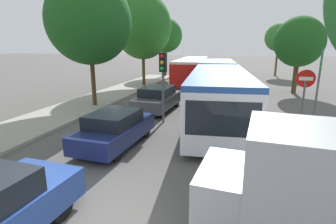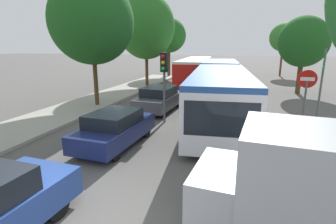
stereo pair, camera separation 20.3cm
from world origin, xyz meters
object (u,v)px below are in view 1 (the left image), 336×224
at_px(queued_car_graphite, 158,99).
at_px(no_entry_sign, 304,94).
at_px(articulated_bus, 218,83).
at_px(tree_right_mid, 299,42).
at_px(city_bus_rear, 192,69).
at_px(queued_car_navy, 115,129).
at_px(tree_right_far, 279,38).
at_px(traffic_light, 163,72).
at_px(tree_left_mid, 89,21).
at_px(direction_sign_post, 320,70).
at_px(tree_left_far, 141,28).
at_px(tree_left_distant, 164,36).

xyz_separation_m(queued_car_graphite, no_entry_sign, (7.01, -3.06, 1.16)).
bearing_deg(articulated_bus, tree_right_mid, 133.92).
height_order(city_bus_rear, tree_right_mid, tree_right_mid).
distance_m(queued_car_navy, tree_right_far, 28.68).
height_order(traffic_light, tree_left_mid, tree_left_mid).
bearing_deg(traffic_light, queued_car_navy, -9.15).
distance_m(articulated_bus, city_bus_rear, 10.77).
bearing_deg(direction_sign_post, tree_left_mid, 15.23).
bearing_deg(traffic_light, articulated_bus, 156.27).
bearing_deg(queued_car_navy, tree_left_far, 19.70).
height_order(traffic_light, tree_right_mid, tree_right_mid).
xyz_separation_m(queued_car_graphite, tree_left_distant, (-4.30, 16.69, 4.02)).
bearing_deg(no_entry_sign, city_bus_rear, -154.88).
bearing_deg(tree_left_far, direction_sign_post, -33.90).
xyz_separation_m(queued_car_graphite, tree_left_far, (-4.04, 8.37, 4.47)).
relative_size(city_bus_rear, tree_left_far, 1.40).
bearing_deg(tree_left_distant, city_bus_rear, -47.38).
bearing_deg(direction_sign_post, articulated_bus, -5.88).
height_order(city_bus_rear, traffic_light, traffic_light).
xyz_separation_m(traffic_light, tree_left_far, (-5.01, 10.63, 2.69)).
relative_size(tree_left_mid, tree_right_mid, 1.28).
relative_size(queued_car_navy, traffic_light, 1.17).
height_order(articulated_bus, no_entry_sign, no_entry_sign).
bearing_deg(city_bus_rear, tree_left_mid, 158.70).
height_order(city_bus_rear, tree_left_distant, tree_left_distant).
bearing_deg(traffic_light, direction_sign_post, 112.52).
xyz_separation_m(queued_car_navy, direction_sign_post, (8.22, 5.83, 1.89)).
xyz_separation_m(queued_car_graphite, traffic_light, (0.97, -2.26, 1.78)).
xyz_separation_m(traffic_light, tree_left_mid, (-5.02, 2.11, 2.59)).
bearing_deg(tree_left_distant, direction_sign_post, -52.82).
distance_m(queued_car_navy, direction_sign_post, 10.25).
distance_m(queued_car_graphite, tree_right_mid, 12.65).
bearing_deg(tree_left_mid, tree_right_mid, 33.67).
bearing_deg(no_entry_sign, tree_left_distant, -150.20).
distance_m(city_bus_rear, tree_left_distant, 7.02).
relative_size(queued_car_graphite, direction_sign_post, 1.16).
height_order(articulated_bus, queued_car_navy, articulated_bus).
height_order(traffic_light, tree_left_far, tree_left_far).
bearing_deg(city_bus_rear, tree_right_far, -48.64).
bearing_deg(queued_car_graphite, articulated_bus, -56.04).
bearing_deg(tree_left_distant, tree_right_far, 18.85).
xyz_separation_m(articulated_bus, tree_right_mid, (5.58, 6.52, 2.51)).
relative_size(city_bus_rear, direction_sign_post, 3.17).
xyz_separation_m(tree_left_far, tree_right_far, (13.03, 12.86, -0.62)).
relative_size(articulated_bus, tree_left_distant, 2.52).
relative_size(articulated_bus, no_entry_sign, 6.13).
height_order(tree_left_mid, tree_left_far, tree_left_far).
distance_m(city_bus_rear, traffic_light, 14.49).
distance_m(traffic_light, tree_left_far, 12.05).
distance_m(articulated_bus, queued_car_navy, 8.34).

